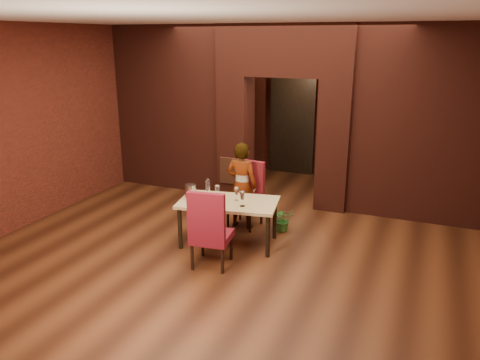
# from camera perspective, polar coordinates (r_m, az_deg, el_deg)

# --- Properties ---
(floor) EXTENTS (8.00, 8.00, 0.00)m
(floor) POSITION_cam_1_polar(r_m,az_deg,el_deg) (7.19, 0.20, -7.35)
(floor) COLOR #472311
(floor) RESTS_ON ground
(ceiling) EXTENTS (7.00, 8.00, 0.04)m
(ceiling) POSITION_cam_1_polar(r_m,az_deg,el_deg) (6.55, 0.23, 19.05)
(ceiling) COLOR silver
(ceiling) RESTS_ON ground
(wall_back) EXTENTS (7.00, 0.04, 3.20)m
(wall_back) POSITION_cam_1_polar(r_m,az_deg,el_deg) (10.45, 8.74, 9.31)
(wall_back) COLOR maroon
(wall_back) RESTS_ON ground
(wall_front) EXTENTS (7.00, 0.04, 3.20)m
(wall_front) POSITION_cam_1_polar(r_m,az_deg,el_deg) (3.51, -25.81, -7.72)
(wall_front) COLOR maroon
(wall_front) RESTS_ON ground
(wall_left) EXTENTS (0.04, 8.00, 3.20)m
(wall_left) POSITION_cam_1_polar(r_m,az_deg,el_deg) (8.63, -21.95, 6.68)
(wall_left) COLOR maroon
(wall_left) RESTS_ON ground
(pillar_left) EXTENTS (0.55, 0.55, 2.30)m
(pillar_left) POSITION_cam_1_polar(r_m,az_deg,el_deg) (8.95, -0.52, 5.31)
(pillar_left) COLOR maroon
(pillar_left) RESTS_ON ground
(pillar_right) EXTENTS (0.55, 0.55, 2.30)m
(pillar_right) POSITION_cam_1_polar(r_m,az_deg,el_deg) (8.40, 11.51, 4.18)
(pillar_right) COLOR maroon
(pillar_right) RESTS_ON ground
(lintel) EXTENTS (2.45, 0.55, 0.90)m
(lintel) POSITION_cam_1_polar(r_m,az_deg,el_deg) (8.44, 5.61, 15.47)
(lintel) COLOR maroon
(lintel) RESTS_ON ground
(wing_wall_left) EXTENTS (2.28, 0.35, 3.20)m
(wing_wall_left) POSITION_cam_1_polar(r_m,az_deg,el_deg) (9.51, -8.47, 8.57)
(wing_wall_left) COLOR maroon
(wing_wall_left) RESTS_ON ground
(wing_wall_right) EXTENTS (2.28, 0.35, 3.20)m
(wing_wall_right) POSITION_cam_1_polar(r_m,az_deg,el_deg) (8.17, 21.49, 6.21)
(wing_wall_right) COLOR maroon
(wing_wall_right) RESTS_ON ground
(vent_panel) EXTENTS (0.40, 0.03, 0.50)m
(vent_panel) POSITION_cam_1_polar(r_m,az_deg,el_deg) (8.83, -1.26, 1.13)
(vent_panel) COLOR brown
(vent_panel) RESTS_ON ground
(rear_door) EXTENTS (0.90, 0.08, 2.10)m
(rear_door) POSITION_cam_1_polar(r_m,az_deg,el_deg) (10.58, 6.41, 6.48)
(rear_door) COLOR black
(rear_door) RESTS_ON ground
(rear_door_frame) EXTENTS (1.02, 0.04, 2.22)m
(rear_door_frame) POSITION_cam_1_polar(r_m,az_deg,el_deg) (10.54, 6.35, 6.44)
(rear_door_frame) COLOR black
(rear_door_frame) RESTS_ON ground
(dining_table) EXTENTS (1.55, 1.05, 0.67)m
(dining_table) POSITION_cam_1_polar(r_m,az_deg,el_deg) (6.97, -1.41, -5.17)
(dining_table) COLOR tan
(dining_table) RESTS_ON ground
(chair_far) EXTENTS (0.53, 0.53, 1.06)m
(chair_far) POSITION_cam_1_polar(r_m,az_deg,el_deg) (7.54, 0.60, -1.85)
(chair_far) COLOR maroon
(chair_far) RESTS_ON ground
(chair_near) EXTENTS (0.56, 0.56, 1.09)m
(chair_near) POSITION_cam_1_polar(r_m,az_deg,el_deg) (6.26, -3.48, -5.75)
(chair_near) COLOR maroon
(chair_near) RESTS_ON ground
(person_seated) EXTENTS (0.52, 0.34, 1.41)m
(person_seated) POSITION_cam_1_polar(r_m,az_deg,el_deg) (7.45, 0.21, -0.66)
(person_seated) COLOR white
(person_seated) RESTS_ON ground
(wine_glass_a) EXTENTS (0.09, 0.09, 0.21)m
(wine_glass_a) POSITION_cam_1_polar(r_m,az_deg,el_deg) (6.90, -2.78, -1.54)
(wine_glass_a) COLOR white
(wine_glass_a) RESTS_ON dining_table
(wine_glass_b) EXTENTS (0.08, 0.08, 0.20)m
(wine_glass_b) POSITION_cam_1_polar(r_m,az_deg,el_deg) (6.84, -0.44, -1.73)
(wine_glass_b) COLOR white
(wine_glass_b) RESTS_ON dining_table
(wine_glass_c) EXTENTS (0.09, 0.09, 0.22)m
(wine_glass_c) POSITION_cam_1_polar(r_m,az_deg,el_deg) (6.60, 0.29, -2.33)
(wine_glass_c) COLOR white
(wine_glass_c) RESTS_ON dining_table
(tasting_sheet) EXTENTS (0.31, 0.24, 0.00)m
(tasting_sheet) POSITION_cam_1_polar(r_m,az_deg,el_deg) (6.87, -3.36, -2.53)
(tasting_sheet) COLOR silver
(tasting_sheet) RESTS_ON dining_table
(wine_bucket) EXTENTS (0.17, 0.17, 0.20)m
(wine_bucket) POSITION_cam_1_polar(r_m,az_deg,el_deg) (7.00, -6.05, -1.36)
(wine_bucket) COLOR silver
(wine_bucket) RESTS_ON dining_table
(water_bottle) EXTENTS (0.06, 0.06, 0.28)m
(water_bottle) POSITION_cam_1_polar(r_m,az_deg,el_deg) (7.04, -3.95, -0.88)
(water_bottle) COLOR white
(water_bottle) RESTS_ON dining_table
(potted_plant) EXTENTS (0.45, 0.44, 0.39)m
(potted_plant) POSITION_cam_1_polar(r_m,az_deg,el_deg) (7.49, 5.24, -4.80)
(potted_plant) COLOR #2D6C26
(potted_plant) RESTS_ON ground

